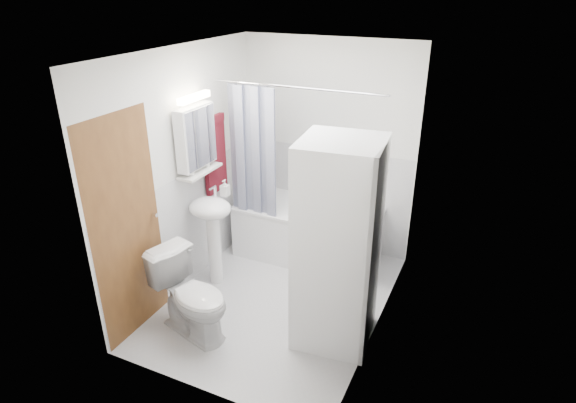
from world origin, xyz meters
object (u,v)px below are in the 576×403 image
at_px(toilet, 192,296).
at_px(washer_dryer, 337,246).
at_px(bathtub, 307,230).
at_px(sink, 212,221).

bearing_deg(toilet, washer_dryer, -51.10).
xyz_separation_m(bathtub, toilet, (-0.41, -1.66, 0.05)).
xyz_separation_m(washer_dryer, toilet, (-1.16, -0.49, -0.54)).
height_order(bathtub, sink, sink).
bearing_deg(sink, washer_dryer, -11.27).
relative_size(sink, toilet, 1.34).
bearing_deg(bathtub, sink, -127.87).
relative_size(washer_dryer, toilet, 2.36).
height_order(bathtub, washer_dryer, washer_dryer).
distance_m(washer_dryer, toilet, 1.36).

